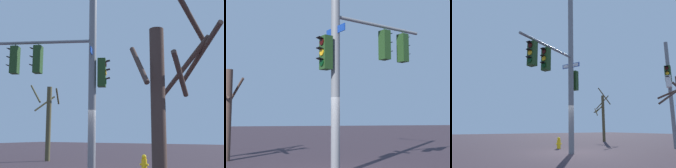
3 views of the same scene
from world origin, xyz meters
The scene contains 5 objects.
ground_plane centered at (0.00, 0.00, 0.00)m, with size 80.00×80.00×0.00m, color #352A31.
main_signal_pole_assembly centered at (-0.50, -0.79, 5.04)m, with size 5.07×3.44×9.96m.
secondary_pole_assembly centered at (7.07, -1.66, 3.98)m, with size 0.77×0.51×7.26m.
fire_hydrant centered at (0.78, 2.38, 0.34)m, with size 0.38×0.24×0.73m.
bare_tree_behind_pole centered at (8.10, 6.39, 2.51)m, with size 1.98×1.84×5.24m.
Camera 3 is at (-6.29, -10.13, 1.32)m, focal length 34.27 mm.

